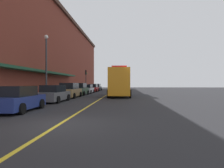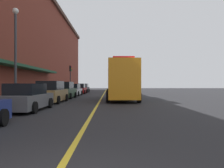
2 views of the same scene
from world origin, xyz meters
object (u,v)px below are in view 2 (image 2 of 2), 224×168
(street_lamp_left, at_px, (15,45))
(parking_meter_0, at_px, (68,87))
(parked_car_2, at_px, (51,93))
(parked_car_3, at_px, (64,91))
(traffic_light_near, at_px, (70,74))
(parked_car_5, at_px, (79,89))
(parked_car_6, at_px, (83,88))
(parked_car_1, at_px, (27,98))
(utility_truck, at_px, (121,81))
(parked_car_4, at_px, (73,90))

(street_lamp_left, bearing_deg, parking_meter_0, 88.04)
(parked_car_2, distance_m, parked_car_3, 5.35)
(street_lamp_left, height_order, traffic_light_near, street_lamp_left)
(parked_car_5, relative_size, parked_car_6, 0.92)
(parked_car_1, distance_m, street_lamp_left, 5.30)
(traffic_light_near, bearing_deg, street_lamp_left, -92.00)
(parked_car_3, height_order, utility_truck, utility_truck)
(parked_car_4, relative_size, parking_meter_0, 3.21)
(parked_car_3, xyz_separation_m, utility_truck, (6.00, -2.32, 0.99))
(parked_car_5, distance_m, utility_truck, 15.08)
(parked_car_2, height_order, street_lamp_left, street_lamp_left)
(parked_car_5, relative_size, street_lamp_left, 0.63)
(parked_car_2, relative_size, utility_truck, 0.51)
(parked_car_1, relative_size, utility_truck, 0.51)
(parked_car_3, bearing_deg, parked_car_5, 1.74)
(parked_car_1, distance_m, parked_car_4, 16.56)
(parking_meter_0, height_order, street_lamp_left, street_lamp_left)
(parked_car_4, xyz_separation_m, parking_meter_0, (-1.42, 4.26, 0.33))
(parked_car_2, distance_m, traffic_light_near, 16.77)
(parked_car_5, bearing_deg, parked_car_2, 179.54)
(street_lamp_left, bearing_deg, parked_car_4, 81.36)
(parked_car_4, bearing_deg, parking_meter_0, 20.45)
(parked_car_2, relative_size, parked_car_3, 1.11)
(parked_car_4, relative_size, utility_truck, 0.46)
(parked_car_4, height_order, parked_car_6, parked_car_6)
(parked_car_2, xyz_separation_m, parked_car_3, (-0.01, 5.35, -0.00))
(parked_car_3, bearing_deg, utility_truck, -109.03)
(utility_truck, relative_size, street_lamp_left, 1.34)
(parked_car_2, bearing_deg, street_lamp_left, 141.89)
(utility_truck, bearing_deg, parked_car_2, -63.67)
(parked_car_6, distance_m, traffic_light_near, 6.77)
(parked_car_3, height_order, parking_meter_0, parked_car_3)
(parking_meter_0, bearing_deg, parked_car_6, 79.77)
(parked_car_3, bearing_deg, parked_car_6, 2.11)
(utility_truck, bearing_deg, parked_car_6, -163.54)
(parking_meter_0, bearing_deg, parked_car_1, -85.99)
(parked_car_2, relative_size, parking_meter_0, 3.57)
(parking_meter_0, bearing_deg, utility_truck, -58.73)
(parking_meter_0, bearing_deg, parked_car_3, -82.04)
(parked_car_1, relative_size, parked_car_6, 0.99)
(parking_meter_0, xyz_separation_m, traffic_light_near, (0.06, 1.39, 2.10))
(parked_car_6, distance_m, parking_meter_0, 7.72)
(parked_car_1, distance_m, parked_car_5, 22.50)
(utility_truck, bearing_deg, parked_car_5, -157.25)
(parked_car_5, bearing_deg, parked_car_3, 179.40)
(parked_car_3, xyz_separation_m, parked_car_5, (0.07, 11.50, -0.08))
(traffic_light_near, bearing_deg, parked_car_3, -83.33)
(parked_car_3, relative_size, parking_meter_0, 3.20)
(parked_car_6, distance_m, street_lamp_left, 25.50)
(parked_car_3, distance_m, parked_car_4, 5.57)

